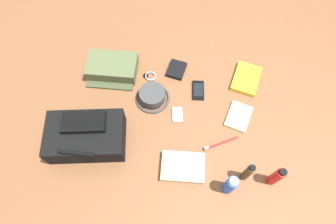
# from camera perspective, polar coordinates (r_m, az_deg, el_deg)

# --- Properties ---
(ground_plane) EXTENTS (2.64, 2.02, 0.02)m
(ground_plane) POSITION_cam_1_polar(r_m,az_deg,el_deg) (1.46, -0.00, -0.88)
(ground_plane) COLOR brown
(ground_plane) RESTS_ON ground
(backpack) EXTENTS (0.39, 0.27, 0.16)m
(backpack) POSITION_cam_1_polar(r_m,az_deg,el_deg) (1.39, -16.21, -4.62)
(backpack) COLOR black
(backpack) RESTS_ON ground_plane
(toiletry_pouch) EXTENTS (0.27, 0.21, 0.07)m
(toiletry_pouch) POSITION_cam_1_polar(r_m,az_deg,el_deg) (1.59, -11.20, 8.78)
(toiletry_pouch) COLOR #56603D
(toiletry_pouch) RESTS_ON ground_plane
(bucket_hat) EXTENTS (0.18, 0.18, 0.07)m
(bucket_hat) POSITION_cam_1_polar(r_m,az_deg,el_deg) (1.47, -3.18, 3.24)
(bucket_hat) COLOR #414141
(bucket_hat) RESTS_ON ground_plane
(sunscreen_spray) EXTENTS (0.04, 0.04, 0.17)m
(sunscreen_spray) POSITION_cam_1_polar(r_m,az_deg,el_deg) (1.35, 21.02, -12.08)
(sunscreen_spray) COLOR red
(sunscreen_spray) RESTS_ON ground_plane
(cologne_bottle) EXTENTS (0.03, 0.03, 0.17)m
(cologne_bottle) POSITION_cam_1_polar(r_m,az_deg,el_deg) (1.32, 15.78, -11.66)
(cologne_bottle) COLOR #473319
(cologne_bottle) RESTS_ON ground_plane
(deodorant_spray) EXTENTS (0.05, 0.05, 0.16)m
(deodorant_spray) POSITION_cam_1_polar(r_m,az_deg,el_deg) (1.29, 12.43, -14.20)
(deodorant_spray) COLOR blue
(deodorant_spray) RESTS_ON ground_plane
(paperback_novel) EXTENTS (0.17, 0.21, 0.02)m
(paperback_novel) POSITION_cam_1_polar(r_m,az_deg,el_deg) (1.60, 15.49, 6.48)
(paperback_novel) COLOR yellow
(paperback_novel) RESTS_ON ground_plane
(cell_phone) EXTENTS (0.07, 0.12, 0.01)m
(cell_phone) POSITION_cam_1_polar(r_m,az_deg,el_deg) (1.52, 6.10, 4.37)
(cell_phone) COLOR black
(cell_phone) RESTS_ON ground_plane
(media_player) EXTENTS (0.06, 0.09, 0.01)m
(media_player) POSITION_cam_1_polar(r_m,az_deg,el_deg) (1.45, 1.88, -0.51)
(media_player) COLOR #B7B7BC
(media_player) RESTS_ON ground_plane
(wristwatch) EXTENTS (0.07, 0.06, 0.01)m
(wristwatch) POSITION_cam_1_polar(r_m,az_deg,el_deg) (1.57, -3.68, 7.25)
(wristwatch) COLOR #99999E
(wristwatch) RESTS_ON ground_plane
(toothbrush) EXTENTS (0.17, 0.09, 0.02)m
(toothbrush) POSITION_cam_1_polar(r_m,az_deg,el_deg) (1.41, 10.20, -6.35)
(toothbrush) COLOR red
(toothbrush) RESTS_ON ground_plane
(wallet) EXTENTS (0.11, 0.13, 0.02)m
(wallet) POSITION_cam_1_polar(r_m,az_deg,el_deg) (1.58, 1.72, 8.54)
(wallet) COLOR black
(wallet) RESTS_ON ground_plane
(notepad) EXTENTS (0.15, 0.18, 0.02)m
(notepad) POSITION_cam_1_polar(r_m,az_deg,el_deg) (1.49, 14.05, -0.88)
(notepad) COLOR beige
(notepad) RESTS_ON ground_plane
(folded_towel) EXTENTS (0.20, 0.15, 0.04)m
(folded_towel) POSITION_cam_1_polar(r_m,az_deg,el_deg) (1.34, 3.01, -11.02)
(folded_towel) COLOR beige
(folded_towel) RESTS_ON ground_plane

